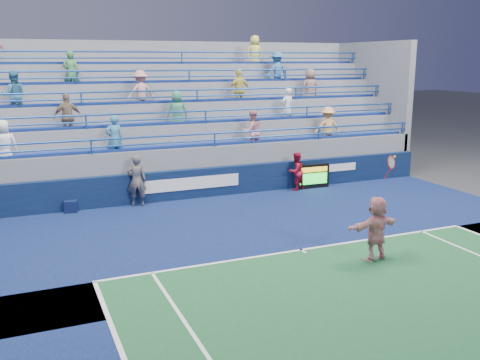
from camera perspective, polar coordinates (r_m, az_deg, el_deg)
name	(u,v)px	position (r m, az deg, el deg)	size (l,w,h in m)	color
ground	(301,251)	(14.63, 6.55, -7.49)	(120.00, 120.00, 0.00)	#333538
sponsor_wall	(217,181)	(20.15, -2.46, -0.14)	(18.00, 0.32, 1.10)	#091733
bleacher_stand	(187,141)	(23.48, -5.73, 4.12)	(18.00, 5.60, 6.13)	slate
serve_speed_board	(313,176)	(21.48, 7.76, 0.39)	(1.41, 0.19, 0.98)	black
judge_chair	(71,205)	(18.89, -17.59, -2.61)	(0.48, 0.48, 0.73)	#0C153C
tennis_player	(376,228)	(14.05, 14.32, -5.02)	(1.61, 0.65, 2.71)	white
line_judge	(137,181)	(18.96, -10.96, -0.06)	(0.67, 0.44, 1.83)	#151C3B
ball_girl	(296,171)	(21.04, 5.99, 0.92)	(0.73, 0.57, 1.51)	#A31228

